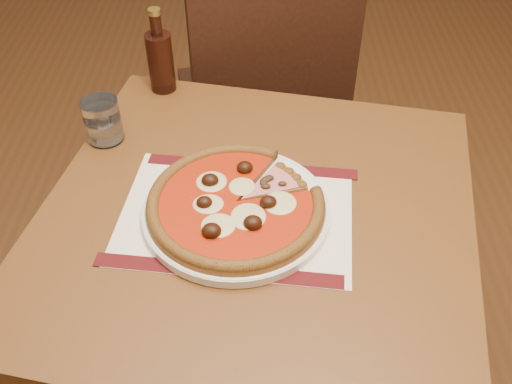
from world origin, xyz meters
TOP-DOWN VIEW (x-y plane):
  - table at (0.55, -0.87)m, footprint 0.94×0.94m
  - chair_far at (0.57, -0.18)m, footprint 0.55×0.55m
  - placemat at (0.51, -0.88)m, footprint 0.46×0.35m
  - plate at (0.51, -0.88)m, footprint 0.34×0.34m
  - pizza at (0.51, -0.88)m, footprint 0.33×0.33m
  - ham_slice at (0.58, -0.82)m, footprint 0.13×0.11m
  - water_glass at (0.22, -0.65)m, footprint 0.09×0.09m
  - bottle at (0.32, -0.46)m, footprint 0.06×0.06m

SIDE VIEW (x-z plane):
  - chair_far at x=0.57m, z-range 0.07..1.02m
  - table at x=0.55m, z-range 0.27..1.02m
  - placemat at x=0.51m, z-range 0.75..0.75m
  - plate at x=0.51m, z-range 0.75..0.77m
  - ham_slice at x=0.58m, z-range 0.77..0.79m
  - pizza at x=0.51m, z-range 0.76..0.80m
  - water_glass at x=0.22m, z-range 0.75..0.84m
  - bottle at x=0.32m, z-range 0.73..0.93m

